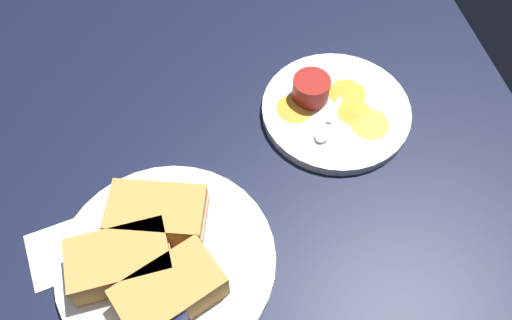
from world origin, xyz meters
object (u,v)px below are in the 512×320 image
plate_sandwich_main (167,261)px  spoon_by_dark_ramekin (180,265)px  spoon_by_gravy_ramekin (325,129)px  plate_chips_companion (336,111)px  ramekin_light_gravy (311,88)px  sandwich_half_near (157,214)px  sandwich_half_extra (170,292)px  sandwich_half_far (120,261)px  ramekin_dark_sauce (163,302)px

plate_sandwich_main → spoon_by_dark_ramekin: size_ratio=3.14×
spoon_by_dark_ramekin → spoon_by_gravy_ramekin: bearing=35.0°
plate_chips_companion → ramekin_light_gravy: size_ratio=4.00×
sandwich_half_near → sandwich_half_extra: (0.30, -11.28, 0.00)cm
sandwich_half_far → spoon_by_dark_ramekin: (7.41, -1.27, -2.04)cm
ramekin_dark_sauce → sandwich_half_far: bearing=126.4°
ramekin_dark_sauce → ramekin_light_gravy: same height
ramekin_light_gravy → sandwich_half_extra: bearing=-132.3°
sandwich_half_far → sandwich_half_extra: same height
sandwich_half_near → plate_chips_companion: sandwich_half_near is taller
spoon_by_gravy_ramekin → sandwich_half_extra: bearing=-140.8°
plate_chips_companion → spoon_by_gravy_ramekin: bearing=-127.3°
spoon_by_gravy_ramekin → ramekin_dark_sauce: bearing=-140.6°
ramekin_light_gravy → ramekin_dark_sauce: bearing=-132.4°
sandwich_half_far → sandwich_half_extra: (5.79, -5.49, 0.00)cm
sandwich_half_near → ramekin_dark_sauce: bearing=-93.4°
plate_chips_companion → sandwich_half_near: bearing=-154.2°
sandwich_half_far → plate_chips_companion: (35.59, 20.34, -3.20)cm
plate_chips_companion → ramekin_light_gravy: 5.54cm
sandwich_half_extra → ramekin_dark_sauce: sandwich_half_extra is taller
plate_sandwich_main → spoon_by_gravy_ramekin: (26.89, 16.17, 1.16)cm
sandwich_half_near → sandwich_half_extra: size_ratio=0.98×
spoon_by_dark_ramekin → plate_chips_companion: bearing=37.5°
sandwich_half_near → spoon_by_gravy_ramekin: size_ratio=1.68×
plate_sandwich_main → ramekin_dark_sauce: ramekin_dark_sauce is taller
sandwich_half_extra → ramekin_light_gravy: size_ratio=2.49×
ramekin_dark_sauce → ramekin_light_gravy: 40.37cm
sandwich_half_extra → sandwich_half_near: bearing=91.5°
sandwich_half_extra → spoon_by_gravy_ramekin: sandwich_half_extra is taller
sandwich_half_far → ramekin_light_gravy: 39.60cm
ramekin_dark_sauce → spoon_by_dark_ramekin: 6.10cm
ramekin_light_gravy → spoon_by_gravy_ramekin: (0.55, -7.02, -1.78)cm
plate_sandwich_main → plate_chips_companion: (29.95, 20.19, 0.00)cm
plate_sandwich_main → ramekin_light_gravy: size_ratio=4.94×
sandwich_half_far → ramekin_dark_sauce: (4.77, -6.47, -0.23)cm
plate_sandwich_main → ramekin_light_gravy: (26.35, 23.19, 2.95)cm
plate_sandwich_main → spoon_by_gravy_ramekin: bearing=31.0°
sandwich_half_far → sandwich_half_extra: bearing=-43.5°
spoon_by_dark_ramekin → plate_chips_companion: size_ratio=0.39×
ramekin_light_gravy → plate_sandwich_main: bearing=-138.6°
plate_chips_companion → spoon_by_gravy_ramekin: 5.18cm
sandwich_half_near → ramekin_light_gravy: bearing=33.5°
sandwich_half_far → ramekin_dark_sauce: sandwich_half_far is taller
plate_sandwich_main → ramekin_dark_sauce: 7.31cm
ramekin_dark_sauce → spoon_by_gravy_ramekin: 35.97cm
sandwich_half_extra → spoon_by_dark_ramekin: sandwich_half_extra is taller
plate_sandwich_main → sandwich_half_far: size_ratio=2.17×
ramekin_dark_sauce → sandwich_half_extra: bearing=44.0°
plate_sandwich_main → sandwich_half_extra: size_ratio=1.98×
sandwich_half_far → sandwich_half_extra: 7.98cm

